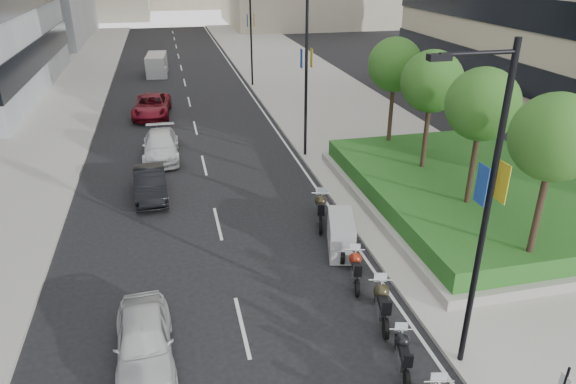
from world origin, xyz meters
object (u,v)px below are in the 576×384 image
object	(u,v)px
lamp_post_2	(249,27)
car_d	(152,106)
car_a	(144,340)
lamp_post_0	(483,204)
motorcycle_3	(382,303)
motorcycle_5	(341,235)
delivery_van	(157,66)
motorcycle_4	(356,268)
lamp_post_1	(304,68)
motorcycle_6	(321,210)
motorcycle_2	(403,353)
car_b	(150,184)
car_c	(161,146)

from	to	relation	value
lamp_post_2	car_d	world-z (taller)	lamp_post_2
car_a	lamp_post_0	bearing A→B (deg)	-17.05
lamp_post_2	motorcycle_3	distance (m)	32.97
motorcycle_5	car_d	xyz separation A→B (m)	(-7.26, 20.91, 0.04)
motorcycle_5	delivery_van	distance (m)	35.88
motorcycle_4	motorcycle_5	distance (m)	2.18
car_a	lamp_post_1	bearing A→B (deg)	57.53
motorcycle_3	motorcycle_4	xyz separation A→B (m)	(-0.10, 2.14, -0.05)
car_a	car_d	bearing A→B (deg)	87.34
motorcycle_4	motorcycle_6	xyz separation A→B (m)	(0.07, 4.53, 0.08)
motorcycle_2	motorcycle_6	xyz separation A→B (m)	(0.25, 8.81, 0.11)
lamp_post_1	car_b	size ratio (longest dim) A/B	2.17
motorcycle_3	car_b	xyz separation A→B (m)	(-7.18, 11.11, 0.07)
motorcycle_5	motorcycle_6	size ratio (longest dim) A/B	1.06
lamp_post_2	motorcycle_2	distance (m)	35.12
car_a	car_b	xyz separation A→B (m)	(0.09, 11.25, 0.00)
motorcycle_2	lamp_post_0	bearing A→B (deg)	-82.62
motorcycle_2	car_c	xyz separation A→B (m)	(-6.35, 18.55, 0.17)
lamp_post_0	lamp_post_1	xyz separation A→B (m)	(0.00, 17.00, 0.00)
lamp_post_2	delivery_van	bearing A→B (deg)	139.38
motorcycle_4	car_c	world-z (taller)	car_c
motorcycle_2	motorcycle_3	world-z (taller)	motorcycle_3
motorcycle_4	car_d	bearing A→B (deg)	32.00
lamp_post_1	motorcycle_6	bearing A→B (deg)	-99.23
lamp_post_1	motorcycle_4	world-z (taller)	lamp_post_1
car_b	car_c	xyz separation A→B (m)	(0.55, 5.29, 0.02)
motorcycle_3	delivery_van	world-z (taller)	delivery_van
lamp_post_0	lamp_post_2	size ratio (longest dim) A/B	1.00
lamp_post_0	motorcycle_2	world-z (taller)	lamp_post_0
lamp_post_0	motorcycle_4	world-z (taller)	lamp_post_0
motorcycle_3	motorcycle_5	world-z (taller)	motorcycle_5
lamp_post_2	car_c	xyz separation A→B (m)	(-7.90, -16.24, -4.36)
lamp_post_2	motorcycle_5	xyz separation A→B (m)	(-1.19, -28.35, -4.36)
motorcycle_3	car_a	size ratio (longest dim) A/B	0.57
car_b	car_a	bearing A→B (deg)	-92.95
lamp_post_0	delivery_van	distance (m)	42.84
car_a	car_c	world-z (taller)	car_c
motorcycle_2	lamp_post_1	bearing A→B (deg)	9.86
motorcycle_5	motorcycle_6	xyz separation A→B (m)	(-0.11, 2.37, -0.06)
lamp_post_0	motorcycle_4	distance (m)	6.50
motorcycle_6	delivery_van	distance (m)	33.54
car_b	motorcycle_5	bearing A→B (deg)	-45.70
motorcycle_2	delivery_van	bearing A→B (deg)	23.95
lamp_post_1	motorcycle_5	distance (m)	11.29
lamp_post_2	lamp_post_1	bearing A→B (deg)	-90.00
motorcycle_3	car_d	xyz separation A→B (m)	(-7.17, 25.21, 0.13)
motorcycle_3	delivery_van	distance (m)	40.09
lamp_post_1	car_a	distance (m)	17.62
lamp_post_1	motorcycle_3	xyz separation A→B (m)	(-1.27, -14.65, -4.45)
lamp_post_1	delivery_van	bearing A→B (deg)	107.86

